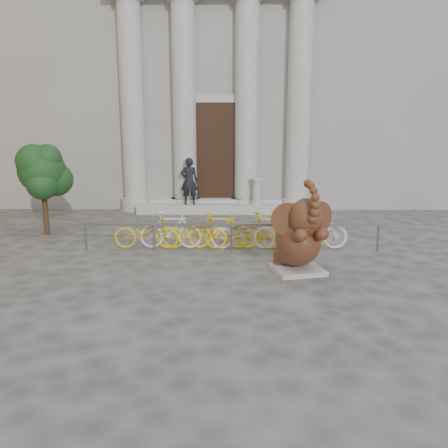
{
  "coord_description": "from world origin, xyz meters",
  "views": [
    {
      "loc": [
        0.6,
        -7.49,
        2.98
      ],
      "look_at": [
        0.46,
        1.68,
        1.1
      ],
      "focal_mm": 35.0,
      "sensor_mm": 36.0,
      "label": 1
    }
  ],
  "objects_px": {
    "bike_rack": "(231,230)",
    "pedestrian": "(189,181)",
    "elephant_statue": "(299,239)",
    "tree": "(43,172)"
  },
  "relations": [
    {
      "from": "bike_rack",
      "to": "pedestrian",
      "type": "xyz_separation_m",
      "value": [
        -1.58,
        5.27,
        0.75
      ]
    },
    {
      "from": "elephant_statue",
      "to": "bike_rack",
      "type": "distance_m",
      "value": 2.54
    },
    {
      "from": "bike_rack",
      "to": "tree",
      "type": "xyz_separation_m",
      "value": [
        -5.58,
        1.63,
        1.4
      ]
    },
    {
      "from": "tree",
      "to": "pedestrian",
      "type": "bearing_deg",
      "value": 42.28
    },
    {
      "from": "tree",
      "to": "pedestrian",
      "type": "relative_size",
      "value": 1.53
    },
    {
      "from": "bike_rack",
      "to": "pedestrian",
      "type": "height_order",
      "value": "pedestrian"
    },
    {
      "from": "bike_rack",
      "to": "tree",
      "type": "distance_m",
      "value": 5.98
    },
    {
      "from": "elephant_statue",
      "to": "pedestrian",
      "type": "bearing_deg",
      "value": 98.74
    },
    {
      "from": "pedestrian",
      "to": "bike_rack",
      "type": "bearing_deg",
      "value": 104.38
    },
    {
      "from": "bike_rack",
      "to": "tree",
      "type": "bearing_deg",
      "value": 163.74
    }
  ]
}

